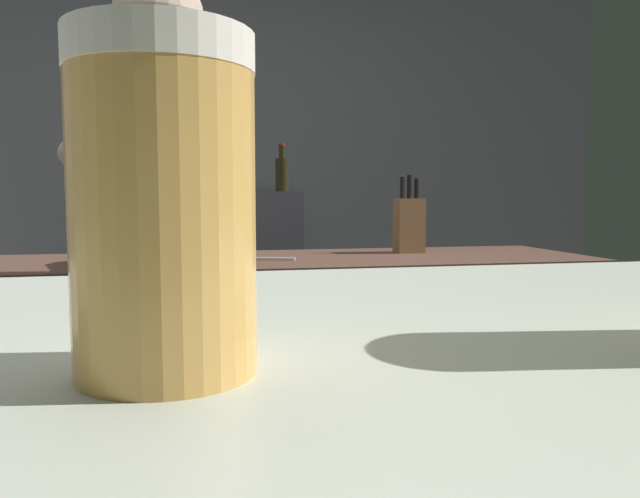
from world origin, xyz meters
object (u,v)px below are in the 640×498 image
Objects in this scene: bottle_soy at (236,173)px; chefs_knife at (259,259)px; bottle_olive_oil at (282,173)px; mixing_bowl at (101,255)px; bartender at (165,257)px; pint_glass_near at (164,207)px; knife_block at (409,224)px.

chefs_knife is at bearing -90.84° from bottle_soy.
bottle_soy is at bearing 168.77° from bottle_olive_oil.
bottle_olive_oil reaches higher than mixing_bowl.
bartender is 1.28m from pint_glass_near.
mixing_bowl is at bearing -172.67° from knife_block.
bottle_soy is at bearing 69.16° from mixing_bowl.
bartender reaches higher than mixing_bowl.
chefs_knife is 1.71m from pint_glass_near.
bottle_soy reaches higher than pint_glass_near.
bartender is 1.82m from bottle_olive_oil.
knife_block is 1.52× the size of mixing_bowl.
bartender reaches higher than bottle_soy.
mixing_bowl is 0.73× the size of bottle_olive_oil.
chefs_knife is 1.40m from bottle_soy.
bottle_olive_oil reaches higher than knife_block.
bottle_soy is (0.30, 1.76, 0.28)m from bartender.
pint_glass_near is at bearing -80.33° from chefs_knife.
knife_block is at bearing -75.16° from bottle_olive_oil.
bottle_olive_oil is (0.24, -0.05, 0.00)m from bottle_soy.
pint_glass_near is at bearing -99.09° from bottle_olive_oil.
bartender is at bearing -62.65° from mixing_bowl.
bottle_olive_oil is at bearing 59.74° from mixing_bowl.
bottle_olive_oil is (0.54, 1.71, 0.28)m from bartender.
bartender reaches higher than chefs_knife.
knife_block is 1.08m from mixing_bowl.
bartender is 1.81m from bottle_soy.
knife_block is 1.22m from bottle_olive_oil.
knife_block is 1.19× the size of chefs_knife.
bartender is 8.83× the size of mixing_bowl.
pint_glass_near is 0.58× the size of bottle_olive_oil.
bottle_olive_oil is (0.26, 1.31, 0.33)m from chefs_knife.
bartender is at bearing -147.04° from knife_block.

